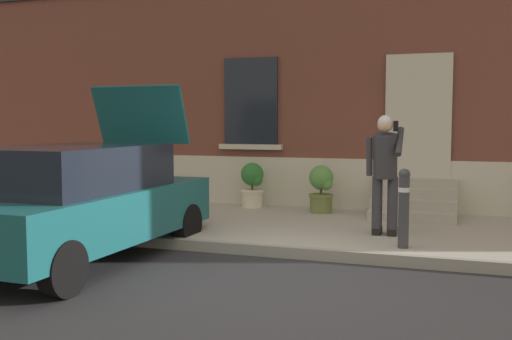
# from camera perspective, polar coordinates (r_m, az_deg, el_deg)

# --- Properties ---
(ground_plane) EXTENTS (80.00, 80.00, 0.00)m
(ground_plane) POSITION_cam_1_polar(r_m,az_deg,el_deg) (7.14, -0.37, -9.96)
(ground_plane) COLOR #232326
(sidewalk) EXTENTS (24.00, 3.60, 0.15)m
(sidewalk) POSITION_cam_1_polar(r_m,az_deg,el_deg) (9.75, 5.09, -5.54)
(sidewalk) COLOR #99968E
(sidewalk) RESTS_ON ground
(curb_edge) EXTENTS (24.00, 0.12, 0.15)m
(curb_edge) POSITION_cam_1_polar(r_m,az_deg,el_deg) (7.99, 1.87, -7.81)
(curb_edge) COLOR gray
(curb_edge) RESTS_ON ground
(building_facade) EXTENTS (24.00, 1.52, 7.50)m
(building_facade) POSITION_cam_1_polar(r_m,az_deg,el_deg) (12.18, 8.11, 13.75)
(building_facade) COLOR brown
(building_facade) RESTS_ON ground
(entrance_stoop) EXTENTS (1.43, 1.28, 0.64)m
(entrance_stoop) POSITION_cam_1_polar(r_m,az_deg,el_deg) (10.76, 15.00, -3.01)
(entrance_stoop) COLOR #9E998E
(entrance_stoop) RESTS_ON sidewalk
(hatchback_car_teal) EXTENTS (1.87, 4.11, 2.34)m
(hatchback_car_teal) POSITION_cam_1_polar(r_m,az_deg,el_deg) (7.93, -16.48, -2.79)
(hatchback_car_teal) COLOR #165156
(hatchback_car_teal) RESTS_ON ground
(bollard_near_person) EXTENTS (0.15, 0.15, 1.04)m
(bollard_near_person) POSITION_cam_1_polar(r_m,az_deg,el_deg) (7.97, 14.03, -3.32)
(bollard_near_person) COLOR #333338
(bollard_near_person) RESTS_ON sidewalk
(person_on_phone) EXTENTS (0.51, 0.50, 1.74)m
(person_on_phone) POSITION_cam_1_polar(r_m,az_deg,el_deg) (8.70, 12.30, 0.26)
(person_on_phone) COLOR #2D2D33
(person_on_phone) RESTS_ON sidewalk
(planter_terracotta) EXTENTS (0.44, 0.44, 0.86)m
(planter_terracotta) POSITION_cam_1_polar(r_m,az_deg,el_deg) (12.27, -12.38, -1.01)
(planter_terracotta) COLOR #B25B38
(planter_terracotta) RESTS_ON sidewalk
(planter_cream) EXTENTS (0.44, 0.44, 0.86)m
(planter_cream) POSITION_cam_1_polar(r_m,az_deg,el_deg) (11.40, -0.33, -1.33)
(planter_cream) COLOR beige
(planter_cream) RESTS_ON sidewalk
(planter_olive) EXTENTS (0.44, 0.44, 0.86)m
(planter_olive) POSITION_cam_1_polar(r_m,az_deg,el_deg) (10.79, 6.32, -1.71)
(planter_olive) COLOR #606B38
(planter_olive) RESTS_ON sidewalk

